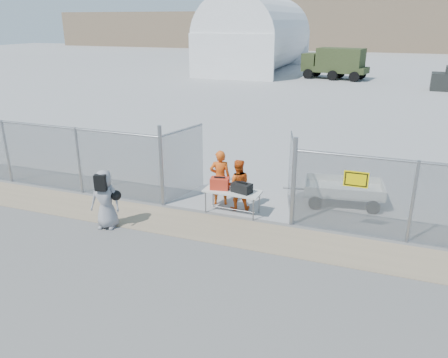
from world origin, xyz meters
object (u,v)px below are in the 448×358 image
at_px(folding_table, 232,202).
at_px(security_worker_left, 220,178).
at_px(security_worker_right, 238,185).
at_px(utility_trailer, 343,192).
at_px(visitor, 105,199).

xyz_separation_m(folding_table, security_worker_left, (-0.57, 0.49, 0.51)).
distance_m(security_worker_left, security_worker_right, 0.65).
distance_m(security_worker_left, utility_trailer, 3.84).
height_order(folding_table, security_worker_right, security_worker_right).
xyz_separation_m(folding_table, utility_trailer, (2.98, 1.88, 0.02)).
distance_m(folding_table, security_worker_left, 0.91).
bearing_deg(security_worker_right, security_worker_left, -35.57).
distance_m(folding_table, visitor, 3.61).
bearing_deg(folding_table, visitor, -142.72).
xyz_separation_m(visitor, utility_trailer, (5.90, 3.95, -0.45)).
distance_m(security_worker_left, visitor, 3.47).
bearing_deg(visitor, utility_trailer, 22.20).
bearing_deg(visitor, folding_table, 23.79).
xyz_separation_m(folding_table, security_worker_right, (0.05, 0.32, 0.42)).
relative_size(folding_table, utility_trailer, 0.54).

